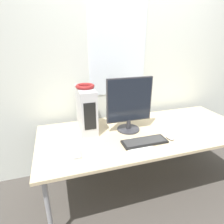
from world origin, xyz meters
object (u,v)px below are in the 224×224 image
pc_tower (86,109)px  headphones (85,86)px  monitor_main (129,104)px  cell_phone (77,154)px  mouse (170,137)px  keyboard (145,142)px

pc_tower → headphones: (0.00, 0.00, 0.24)m
pc_tower → monitor_main: size_ratio=0.80×
headphones → cell_phone: bearing=-111.0°
headphones → cell_phone: (-0.17, -0.45, -0.47)m
pc_tower → mouse: size_ratio=4.54×
pc_tower → monitor_main: bearing=-20.5°
pc_tower → cell_phone: 0.53m
pc_tower → cell_phone: (-0.17, -0.45, -0.22)m
keyboard → mouse: size_ratio=4.30×
monitor_main → mouse: size_ratio=5.66×
mouse → keyboard: bearing=179.0°
monitor_main → cell_phone: (-0.59, -0.29, -0.29)m
pc_tower → headphones: bearing=90.0°
headphones → keyboard: size_ratio=0.44×
keyboard → mouse: 0.27m
cell_phone → mouse: bearing=-0.3°
pc_tower → mouse: 0.89m
headphones → pc_tower: bearing=-90.0°
headphones → monitor_main: 0.48m
pc_tower → cell_phone: size_ratio=3.11×
mouse → headphones: bearing=148.4°
headphones → cell_phone: size_ratio=1.30×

